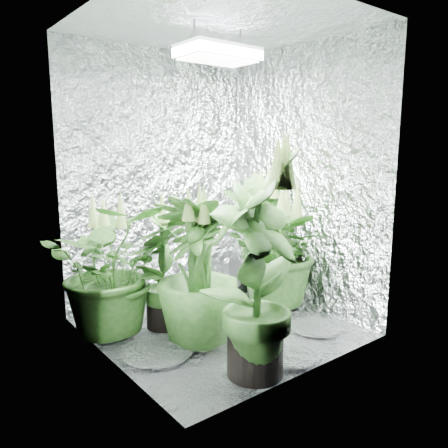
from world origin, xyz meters
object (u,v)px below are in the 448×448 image
grow_lamp (218,54)px  plant_d (198,271)px  plant_f (256,267)px  circulation_fan (239,275)px  plant_c (264,239)px  plant_a (110,269)px  plant_e (277,250)px  plant_b (163,265)px

grow_lamp → plant_d: size_ratio=0.49×
plant_f → circulation_fan: size_ratio=3.80×
plant_c → plant_a: bearing=175.3°
grow_lamp → plant_e: bearing=0.9°
plant_e → plant_f: bearing=-141.1°
grow_lamp → circulation_fan: bearing=39.8°
plant_d → plant_f: 0.54m
plant_a → circulation_fan: (1.25, 0.17, -0.31)m
plant_b → plant_a: bearing=165.4°
plant_f → plant_b: bearing=93.9°
grow_lamp → plant_f: bearing=-110.2°
plant_e → plant_a: bearing=164.8°
plant_e → circulation_fan: bearing=85.4°
plant_b → plant_c: plant_c is taller
circulation_fan → plant_a: bearing=-155.3°
plant_a → plant_d: plant_d is taller
plant_d → grow_lamp: bearing=25.5°
plant_e → circulation_fan: plant_e is taller
plant_a → plant_c: plant_c is taller
circulation_fan → plant_f: bearing=-109.4°
plant_a → plant_f: (0.40, -0.97, 0.16)m
grow_lamp → plant_e: 1.47m
plant_f → circulation_fan: (0.84, 1.14, -0.47)m
grow_lamp → circulation_fan: size_ratio=1.44×
plant_b → circulation_fan: (0.90, 0.26, -0.30)m
plant_a → plant_b: (0.35, -0.09, -0.01)m
plant_f → grow_lamp: bearing=69.8°
plant_b → circulation_fan: bearing=16.1°
plant_a → plant_b: bearing=-14.6°
plant_b → plant_f: (0.06, -0.88, 0.17)m
plant_c → plant_f: (-0.88, -0.87, 0.11)m
plant_a → plant_f: size_ratio=0.78×
plant_a → plant_d: 0.60m
plant_e → plant_b: bearing=164.6°
plant_f → circulation_fan: bearing=53.7°
plant_a → circulation_fan: size_ratio=2.95×
plant_a → plant_b: same height
plant_a → circulation_fan: bearing=7.8°
plant_a → plant_d: size_ratio=1.00×
plant_d → plant_f: size_ratio=0.78×
plant_a → plant_e: 1.25m
grow_lamp → plant_a: bearing=152.3°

